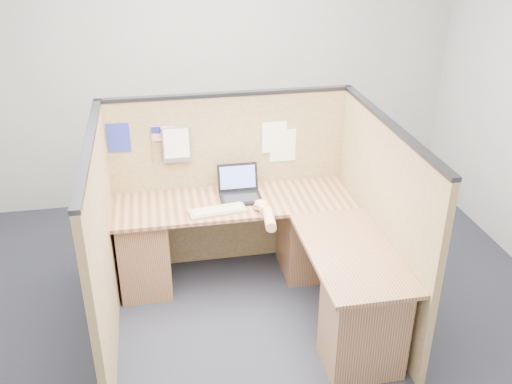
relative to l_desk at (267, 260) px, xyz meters
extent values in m
plane|color=#21232E|center=(-0.18, -0.29, -0.39)|extent=(5.00, 5.00, 0.00)
plane|color=#A4A7A9|center=(-0.18, 1.96, 1.01)|extent=(5.00, 0.00, 5.00)
cube|color=brown|center=(-0.18, 0.71, 0.36)|extent=(2.05, 0.05, 1.50)
cube|color=#232328|center=(-0.18, 0.71, 1.12)|extent=(2.05, 0.06, 0.03)
cube|color=brown|center=(-1.18, -0.19, 0.36)|extent=(0.05, 1.80, 1.50)
cube|color=#232328|center=(-1.18, -0.19, 1.12)|extent=(0.06, 1.80, 0.03)
cube|color=brown|center=(0.82, -0.19, 0.36)|extent=(0.05, 1.80, 1.50)
cube|color=#232328|center=(0.82, -0.19, 1.12)|extent=(0.06, 1.80, 0.03)
cube|color=brown|center=(-0.18, 0.39, 0.32)|extent=(1.95, 0.60, 0.03)
cube|color=brown|center=(0.49, -0.49, 0.32)|extent=(0.60, 1.15, 0.03)
cube|color=brown|center=(-0.93, 0.39, -0.04)|extent=(0.40, 0.50, 0.70)
cube|color=brown|center=(0.42, 0.39, -0.04)|extent=(0.40, 0.50, 0.70)
cube|color=brown|center=(0.49, -0.81, -0.04)|extent=(0.50, 0.40, 0.70)
cube|color=black|center=(-0.14, 0.41, 0.35)|extent=(0.33, 0.25, 0.02)
cube|color=black|center=(-0.14, 0.56, 0.47)|extent=(0.33, 0.07, 0.22)
cube|color=#495CA6|center=(-0.14, 0.55, 0.47)|extent=(0.29, 0.05, 0.18)
cube|color=gray|center=(-0.35, 0.23, 0.35)|extent=(0.46, 0.21, 0.02)
cube|color=silver|center=(-0.35, 0.23, 0.36)|extent=(0.41, 0.18, 0.01)
ellipsoid|color=#B4B4B9|center=(-0.01, 0.20, 0.36)|extent=(0.13, 0.10, 0.05)
ellipsoid|color=tan|center=(-0.01, 0.20, 0.39)|extent=(0.10, 0.12, 0.06)
cylinder|color=tan|center=(0.00, 0.14, 0.37)|extent=(0.07, 0.06, 0.07)
cylinder|color=tan|center=(0.01, -0.02, 0.37)|extent=(0.11, 0.30, 0.09)
cube|color=#212D99|center=(-1.05, 0.68, 0.83)|extent=(0.18, 0.01, 0.24)
cylinder|color=olive|center=(-0.80, 0.67, 0.74)|extent=(0.01, 0.01, 0.32)
cube|color=red|center=(-0.71, 0.67, 0.84)|extent=(0.18, 0.00, 0.12)
cube|color=navy|center=(-0.76, 0.67, 0.88)|extent=(0.07, 0.00, 0.05)
cube|color=slate|center=(-0.61, 0.66, 0.75)|extent=(0.23, 0.05, 0.29)
cube|color=white|center=(-0.61, 0.63, 0.77)|extent=(0.20, 0.01, 0.25)
cube|color=white|center=(0.27, 0.68, 0.66)|extent=(0.22, 0.00, 0.28)
cube|color=white|center=(0.20, 0.68, 0.74)|extent=(0.21, 0.02, 0.26)
camera|label=1|loc=(-0.77, -3.62, 2.45)|focal=40.00mm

